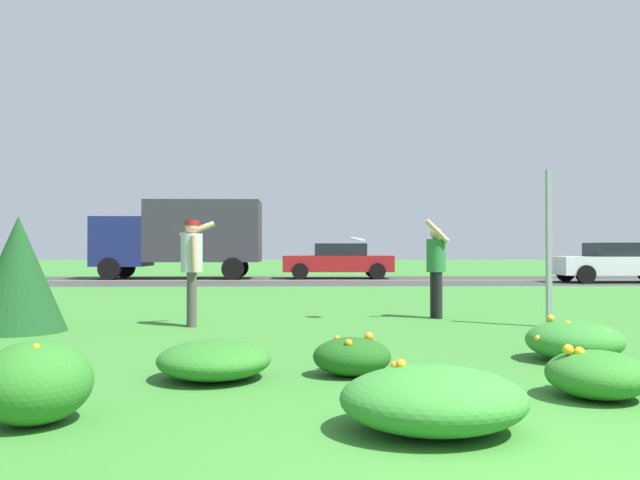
# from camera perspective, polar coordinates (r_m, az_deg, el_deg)

# --- Properties ---
(ground_plane) EXTENTS (120.00, 120.00, 0.00)m
(ground_plane) POSITION_cam_1_polar(r_m,az_deg,el_deg) (14.48, 4.77, -5.64)
(ground_plane) COLOR #387A2D
(highway_strip) EXTENTS (120.00, 7.74, 0.01)m
(highway_strip) POSITION_cam_1_polar(r_m,az_deg,el_deg) (25.44, 2.04, -3.53)
(highway_strip) COLOR #38383A
(highway_strip) RESTS_ON ground
(highway_center_stripe) EXTENTS (120.00, 0.16, 0.00)m
(highway_center_stripe) POSITION_cam_1_polar(r_m,az_deg,el_deg) (25.44, 2.04, -3.52)
(highway_center_stripe) COLOR yellow
(highway_center_stripe) RESTS_ON ground
(daylily_clump_mid_center) EXTENTS (0.78, 0.84, 0.58)m
(daylily_clump_mid_center) POSITION_cam_1_polar(r_m,az_deg,el_deg) (5.12, -23.49, -11.26)
(daylily_clump_mid_center) COLOR #2D7526
(daylily_clump_mid_center) RESTS_ON ground
(daylily_clump_front_center) EXTENTS (1.05, 1.00, 0.49)m
(daylily_clump_front_center) POSITION_cam_1_polar(r_m,az_deg,el_deg) (7.80, 21.23, -8.14)
(daylily_clump_front_center) COLOR #337F2D
(daylily_clump_front_center) RESTS_ON ground
(daylily_clump_front_left) EXTENTS (0.76, 0.63, 0.42)m
(daylily_clump_front_left) POSITION_cam_1_polar(r_m,az_deg,el_deg) (6.44, 2.81, -10.07)
(daylily_clump_front_left) COLOR #1E5619
(daylily_clump_front_left) RESTS_ON ground
(daylily_clump_front_right) EXTENTS (1.26, 1.10, 0.47)m
(daylily_clump_front_right) POSITION_cam_1_polar(r_m,az_deg,el_deg) (4.60, 9.80, -13.47)
(daylily_clump_front_right) COLOR #337F2D
(daylily_clump_front_right) RESTS_ON ground
(daylily_clump_mid_left) EXTENTS (1.07, 1.12, 0.36)m
(daylily_clump_mid_left) POSITION_cam_1_polar(r_m,az_deg,el_deg) (6.37, -9.18, -10.23)
(daylily_clump_mid_left) COLOR #2D7526
(daylily_clump_mid_left) RESTS_ON ground
(daylily_clump_mid_right) EXTENTS (0.83, 0.85, 0.44)m
(daylily_clump_mid_right) POSITION_cam_1_polar(r_m,az_deg,el_deg) (5.95, 22.94, -10.69)
(daylily_clump_mid_right) COLOR #2D7526
(daylily_clump_mid_right) RESTS_ON ground
(sign_post_near_path) EXTENTS (0.07, 0.10, 2.48)m
(sign_post_near_path) POSITION_cam_1_polar(r_m,az_deg,el_deg) (10.95, 19.25, -0.68)
(sign_post_near_path) COLOR #93969B
(sign_post_near_path) RESTS_ON ground
(evergreen_shrub_side) EXTENTS (1.40, 1.40, 1.72)m
(evergreen_shrub_side) POSITION_cam_1_polar(r_m,az_deg,el_deg) (10.70, -24.75, -2.69)
(evergreen_shrub_side) COLOR #19471E
(evergreen_shrub_side) RESTS_ON ground
(person_thrower_red_cap_gray_shirt) EXTENTS (0.57, 0.58, 1.68)m
(person_thrower_red_cap_gray_shirt) POSITION_cam_1_polar(r_m,az_deg,el_deg) (10.59, -11.05, -1.84)
(person_thrower_red_cap_gray_shirt) COLOR #B2B2B7
(person_thrower_red_cap_gray_shirt) RESTS_ON ground
(person_catcher_green_shirt) EXTENTS (0.48, 0.56, 1.76)m
(person_catcher_green_shirt) POSITION_cam_1_polar(r_m,az_deg,el_deg) (11.80, 10.03, -2.04)
(person_catcher_green_shirt) COLOR #287038
(person_catcher_green_shirt) RESTS_ON ground
(frisbee_pale_blue) EXTENTS (0.28, 0.27, 0.10)m
(frisbee_pale_blue) POSITION_cam_1_polar(r_m,az_deg,el_deg) (11.39, 3.29, 0.07)
(frisbee_pale_blue) COLOR #ADD6E5
(car_white_center_left) EXTENTS (4.50, 2.00, 1.45)m
(car_white_center_left) POSITION_cam_1_polar(r_m,az_deg,el_deg) (26.28, 24.45, -1.77)
(car_white_center_left) COLOR silver
(car_white_center_left) RESTS_ON ground
(car_red_center_right) EXTENTS (4.50, 2.00, 1.45)m
(car_red_center_right) POSITION_cam_1_polar(r_m,az_deg,el_deg) (27.15, 1.59, -1.80)
(car_red_center_right) COLOR maroon
(car_red_center_right) RESTS_ON ground
(box_truck_navy) EXTENTS (6.70, 2.46, 3.20)m
(box_truck_navy) POSITION_cam_1_polar(r_m,az_deg,el_deg) (27.56, -11.87, 0.44)
(box_truck_navy) COLOR navy
(box_truck_navy) RESTS_ON ground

